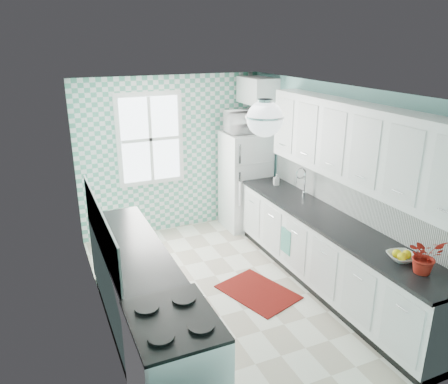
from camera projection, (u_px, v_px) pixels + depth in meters
name	position (u px, v px, depth m)	size (l,w,h in m)	color
floor	(228.00, 292.00, 5.51)	(3.00, 4.40, 0.02)	silver
ceiling	(229.00, 89.00, 4.67)	(3.00, 4.40, 0.02)	white
wall_back	(172.00, 155.00, 7.00)	(3.00, 0.02, 2.50)	#7CBDB7
wall_front	(354.00, 296.00, 3.19)	(3.00, 0.02, 2.50)	#7CBDB7
wall_left	(96.00, 220.00, 4.52)	(0.02, 4.40, 2.50)	#7CBDB7
wall_right	(334.00, 183.00, 5.67)	(0.02, 4.40, 2.50)	#7CBDB7
accent_wall	(172.00, 155.00, 6.98)	(3.00, 0.01, 2.50)	#56AC8E
window	(150.00, 139.00, 6.72)	(1.04, 0.05, 1.44)	white
backsplash_right	(353.00, 197.00, 5.33)	(0.02, 3.60, 0.51)	white
backsplash_left	(100.00, 227.00, 4.48)	(0.02, 2.15, 0.51)	white
upper_cabinets_right	(360.00, 145.00, 4.87)	(0.33, 3.20, 0.90)	white
upper_cabinet_fridge	(256.00, 90.00, 6.83)	(0.40, 0.74, 0.40)	white
ceiling_light	(265.00, 118.00, 4.04)	(0.34, 0.34, 0.35)	silver
base_cabinets_right	(329.00, 255.00, 5.47)	(0.60, 3.60, 0.90)	white
countertop_right	(331.00, 221.00, 5.31)	(0.63, 3.60, 0.04)	black
base_cabinets_left	(133.00, 284.00, 4.84)	(0.60, 2.15, 0.90)	white
countertop_left	(131.00, 246.00, 4.69)	(0.63, 2.15, 0.04)	black
fridge	(245.00, 180.00, 7.20)	(0.70, 0.70, 1.61)	white
stove	(176.00, 370.00, 3.49)	(0.66, 0.83, 1.00)	white
sink	(293.00, 197.00, 6.06)	(0.50, 0.42, 0.53)	silver
rug	(258.00, 292.00, 5.49)	(0.66, 0.94, 0.02)	#710D01
dish_towel	(286.00, 241.00, 5.79)	(0.02, 0.23, 0.34)	teal
fruit_bowl	(402.00, 257.00, 4.33)	(0.27, 0.27, 0.07)	white
potted_plant	(425.00, 256.00, 4.06)	(0.32, 0.27, 0.35)	#AA0508
soap_bottle	(276.00, 180.00, 6.52)	(0.07, 0.08, 0.17)	#99B7CF
microwave	(246.00, 122.00, 6.87)	(0.62, 0.42, 0.34)	white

